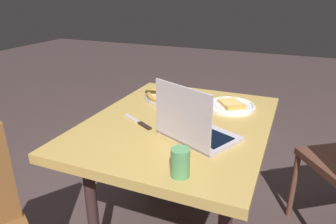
% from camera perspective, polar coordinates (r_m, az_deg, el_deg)
% --- Properties ---
extents(dining_table, '(1.09, 0.86, 0.75)m').
position_cam_1_polar(dining_table, '(1.57, 1.96, -4.65)').
color(dining_table, tan).
rests_on(dining_table, ground_plane).
extents(laptop, '(0.34, 0.38, 0.26)m').
position_cam_1_polar(laptop, '(1.32, 4.78, -2.98)').
color(laptop, '#BEB2BD').
rests_on(laptop, dining_table).
extents(pizza_plate, '(0.27, 0.27, 0.04)m').
position_cam_1_polar(pizza_plate, '(1.72, 11.48, 1.18)').
color(pizza_plate, white).
rests_on(pizza_plate, dining_table).
extents(pizza_tray, '(0.32, 0.32, 0.04)m').
position_cam_1_polar(pizza_tray, '(1.84, 0.68, 3.13)').
color(pizza_tray, '#9799A7').
rests_on(pizza_tray, dining_table).
extents(table_knife, '(0.13, 0.20, 0.01)m').
position_cam_1_polar(table_knife, '(1.50, -5.18, -2.01)').
color(table_knife, silver).
rests_on(table_knife, dining_table).
extents(drink_cup, '(0.07, 0.07, 0.10)m').
position_cam_1_polar(drink_cup, '(1.07, 2.27, -9.20)').
color(drink_cup, '#589C5E').
rests_on(drink_cup, dining_table).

